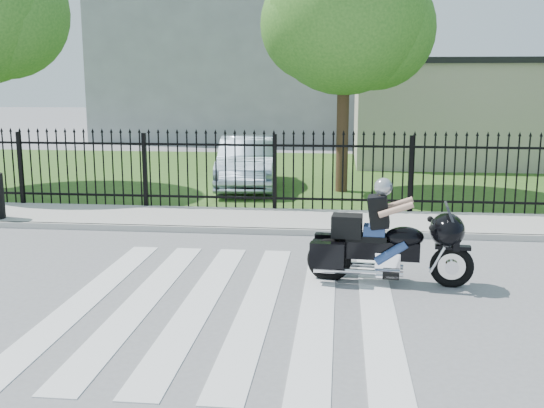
# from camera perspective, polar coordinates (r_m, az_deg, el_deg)

# --- Properties ---
(ground) EXTENTS (120.00, 120.00, 0.00)m
(ground) POSITION_cam_1_polar(r_m,az_deg,el_deg) (8.73, -3.91, -8.95)
(ground) COLOR slate
(ground) RESTS_ON ground
(crosswalk) EXTENTS (5.00, 5.50, 0.01)m
(crosswalk) POSITION_cam_1_polar(r_m,az_deg,el_deg) (8.73, -3.91, -8.91)
(crosswalk) COLOR silver
(crosswalk) RESTS_ON ground
(sidewalk) EXTENTS (40.00, 2.00, 0.12)m
(sidewalk) POSITION_cam_1_polar(r_m,az_deg,el_deg) (13.48, -0.20, -1.46)
(sidewalk) COLOR #ADAAA3
(sidewalk) RESTS_ON ground
(curb) EXTENTS (40.00, 0.12, 0.12)m
(curb) POSITION_cam_1_polar(r_m,az_deg,el_deg) (12.51, -0.71, -2.45)
(curb) COLOR #ADAAA3
(curb) RESTS_ON ground
(grass_strip) EXTENTS (40.00, 12.00, 0.02)m
(grass_strip) POSITION_cam_1_polar(r_m,az_deg,el_deg) (20.34, 2.00, 2.66)
(grass_strip) COLOR #2E521C
(grass_strip) RESTS_ON ground
(iron_fence) EXTENTS (26.00, 0.04, 1.80)m
(iron_fence) POSITION_cam_1_polar(r_m,az_deg,el_deg) (14.30, 0.25, 2.70)
(iron_fence) COLOR black
(iron_fence) RESTS_ON ground
(tree_mid) EXTENTS (4.20, 4.20, 6.78)m
(tree_mid) POSITION_cam_1_polar(r_m,az_deg,el_deg) (17.15, 6.56, 16.62)
(tree_mid) COLOR #382316
(tree_mid) RESTS_ON ground
(building_low) EXTENTS (10.00, 6.00, 3.50)m
(building_low) POSITION_cam_1_polar(r_m,az_deg,el_deg) (24.73, 19.30, 7.60)
(building_low) COLOR #B9AD9A
(building_low) RESTS_ON ground
(building_low_roof) EXTENTS (10.20, 6.20, 0.20)m
(building_low_roof) POSITION_cam_1_polar(r_m,az_deg,el_deg) (24.71, 19.58, 11.88)
(building_low_roof) COLOR black
(building_low_roof) RESTS_ON building_low
(building_tall) EXTENTS (15.00, 10.00, 12.00)m
(building_tall) POSITION_cam_1_polar(r_m,az_deg,el_deg) (34.50, -1.31, 16.08)
(building_tall) COLOR #94989D
(building_tall) RESTS_ON ground
(motorcycle_rider) EXTENTS (2.45, 0.89, 1.62)m
(motorcycle_rider) POSITION_cam_1_polar(r_m,az_deg,el_deg) (9.55, 10.09, -3.17)
(motorcycle_rider) COLOR black
(motorcycle_rider) RESTS_ON ground
(parked_car) EXTENTS (1.87, 4.39, 1.41)m
(parked_car) POSITION_cam_1_polar(r_m,az_deg,el_deg) (17.74, -2.23, 3.74)
(parked_car) COLOR #A0B4C9
(parked_car) RESTS_ON grass_strip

